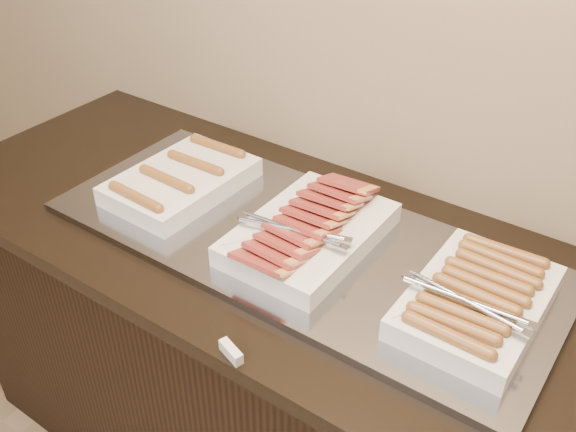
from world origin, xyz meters
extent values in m
cube|color=black|center=(0.00, 2.13, 0.43)|extent=(2.00, 0.70, 0.86)
cube|color=black|center=(0.00, 2.13, 0.88)|extent=(2.06, 0.76, 0.04)
cube|color=gray|center=(-0.01, 2.13, 0.91)|extent=(1.20, 0.50, 0.02)
cube|color=silver|center=(-0.38, 2.13, 0.95)|extent=(0.25, 0.37, 0.05)
cylinder|color=olive|center=(-0.38, 1.98, 0.98)|extent=(0.16, 0.03, 0.03)
cylinder|color=olive|center=(-0.37, 2.08, 0.98)|extent=(0.16, 0.03, 0.03)
cylinder|color=olive|center=(-0.37, 2.18, 0.98)|extent=(0.16, 0.03, 0.03)
cylinder|color=olive|center=(-0.38, 2.28, 0.98)|extent=(0.16, 0.03, 0.03)
cube|color=silver|center=(0.02, 2.13, 0.95)|extent=(0.26, 0.39, 0.05)
cube|color=#AE4038|center=(0.01, 1.97, 0.97)|extent=(0.13, 0.09, 0.04)
cube|color=#AE4038|center=(0.02, 2.00, 0.97)|extent=(0.14, 0.10, 0.04)
cube|color=#AE4038|center=(0.02, 2.04, 0.98)|extent=(0.14, 0.09, 0.04)
cube|color=#AE4038|center=(0.02, 2.08, 0.98)|extent=(0.14, 0.10, 0.04)
cube|color=#AE4038|center=(0.03, 2.11, 0.98)|extent=(0.13, 0.09, 0.04)
cube|color=#AE4038|center=(0.02, 2.15, 0.99)|extent=(0.13, 0.09, 0.04)
cube|color=#AE4038|center=(0.02, 2.18, 0.99)|extent=(0.14, 0.09, 0.04)
cube|color=#AE4038|center=(0.01, 2.22, 0.99)|extent=(0.14, 0.10, 0.04)
cube|color=#AE4038|center=(0.02, 2.26, 0.99)|extent=(0.13, 0.09, 0.04)
cube|color=#AE4038|center=(0.02, 2.29, 1.00)|extent=(0.14, 0.10, 0.04)
cube|color=silver|center=(0.42, 2.13, 0.95)|extent=(0.24, 0.36, 0.05)
cylinder|color=olive|center=(0.42, 1.98, 0.98)|extent=(0.16, 0.03, 0.03)
cylinder|color=olive|center=(0.41, 2.01, 0.98)|extent=(0.16, 0.03, 0.03)
cylinder|color=olive|center=(0.42, 2.05, 0.98)|extent=(0.16, 0.03, 0.03)
cylinder|color=olive|center=(0.42, 2.08, 0.98)|extent=(0.16, 0.03, 0.03)
cylinder|color=olive|center=(0.42, 2.11, 0.98)|extent=(0.16, 0.03, 0.03)
cylinder|color=olive|center=(0.42, 2.15, 0.98)|extent=(0.16, 0.03, 0.03)
cylinder|color=olive|center=(0.42, 2.18, 0.98)|extent=(0.16, 0.03, 0.03)
cylinder|color=olive|center=(0.42, 2.21, 0.98)|extent=(0.16, 0.03, 0.03)
cylinder|color=olive|center=(0.42, 2.25, 0.98)|extent=(0.16, 0.03, 0.03)
cylinder|color=olive|center=(0.42, 2.28, 0.98)|extent=(0.16, 0.03, 0.03)
cube|color=silver|center=(0.08, 1.77, 0.91)|extent=(0.06, 0.04, 0.02)
camera|label=1|loc=(0.66, 1.14, 1.81)|focal=40.00mm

